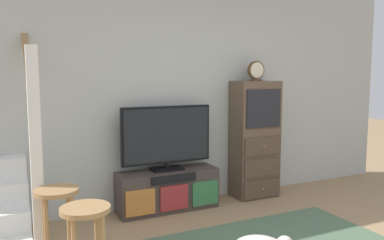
{
  "coord_description": "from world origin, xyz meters",
  "views": [
    {
      "loc": [
        -1.93,
        -1.88,
        1.57
      ],
      "look_at": [
        -0.27,
        1.6,
        1.12
      ],
      "focal_mm": 36.23,
      "sensor_mm": 36.0,
      "label": 1
    }
  ],
  "objects_px": {
    "media_console": "(168,190)",
    "bar_stool_near": "(86,231)",
    "television": "(167,136)",
    "side_cabinet": "(255,139)",
    "bar_stool_far": "(58,210)",
    "desk_clock": "(256,71)"
  },
  "relations": [
    {
      "from": "media_console",
      "to": "bar_stool_near",
      "type": "bearing_deg",
      "value": -129.01
    },
    {
      "from": "television",
      "to": "side_cabinet",
      "type": "xyz_separation_m",
      "value": [
        1.21,
        -0.01,
        -0.12
      ]
    },
    {
      "from": "side_cabinet",
      "to": "bar_stool_far",
      "type": "relative_size",
      "value": 2.17
    },
    {
      "from": "media_console",
      "to": "bar_stool_far",
      "type": "height_order",
      "value": "bar_stool_far"
    },
    {
      "from": "bar_stool_near",
      "to": "bar_stool_far",
      "type": "relative_size",
      "value": 0.99
    },
    {
      "from": "side_cabinet",
      "to": "bar_stool_far",
      "type": "bearing_deg",
      "value": -158.61
    },
    {
      "from": "media_console",
      "to": "bar_stool_near",
      "type": "xyz_separation_m",
      "value": [
        -1.2,
        -1.48,
        0.27
      ]
    },
    {
      "from": "media_console",
      "to": "bar_stool_far",
      "type": "relative_size",
      "value": 1.72
    },
    {
      "from": "television",
      "to": "desk_clock",
      "type": "height_order",
      "value": "desk_clock"
    },
    {
      "from": "desk_clock",
      "to": "bar_stool_near",
      "type": "bearing_deg",
      "value": -148.44
    },
    {
      "from": "media_console",
      "to": "desk_clock",
      "type": "bearing_deg",
      "value": -0.23
    },
    {
      "from": "bar_stool_far",
      "to": "desk_clock",
      "type": "bearing_deg",
      "value": 21.21
    },
    {
      "from": "media_console",
      "to": "desk_clock",
      "type": "height_order",
      "value": "desk_clock"
    },
    {
      "from": "television",
      "to": "bar_stool_near",
      "type": "xyz_separation_m",
      "value": [
        -1.2,
        -1.5,
        -0.36
      ]
    },
    {
      "from": "television",
      "to": "bar_stool_far",
      "type": "xyz_separation_m",
      "value": [
        -1.32,
        -1.01,
        -0.35
      ]
    },
    {
      "from": "media_console",
      "to": "desk_clock",
      "type": "distance_m",
      "value": 1.83
    },
    {
      "from": "media_console",
      "to": "bar_stool_far",
      "type": "xyz_separation_m",
      "value": [
        -1.32,
        -0.98,
        0.28
      ]
    },
    {
      "from": "desk_clock",
      "to": "bar_stool_near",
      "type": "relative_size",
      "value": 0.37
    },
    {
      "from": "television",
      "to": "bar_stool_near",
      "type": "bearing_deg",
      "value": -128.56
    },
    {
      "from": "desk_clock",
      "to": "bar_stool_far",
      "type": "xyz_separation_m",
      "value": [
        -2.52,
        -0.98,
        -1.1
      ]
    },
    {
      "from": "television",
      "to": "desk_clock",
      "type": "relative_size",
      "value": 4.3
    },
    {
      "from": "bar_stool_near",
      "to": "bar_stool_far",
      "type": "distance_m",
      "value": 0.51
    }
  ]
}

